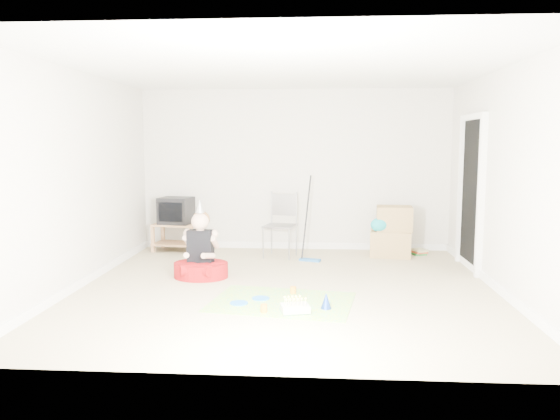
# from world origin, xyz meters

# --- Properties ---
(ground) EXTENTS (5.00, 5.00, 0.00)m
(ground) POSITION_xyz_m (0.00, 0.00, 0.00)
(ground) COLOR tan
(ground) RESTS_ON ground
(doorway_recess) EXTENTS (0.02, 0.90, 2.05)m
(doorway_recess) POSITION_xyz_m (2.48, 1.20, 1.02)
(doorway_recess) COLOR black
(doorway_recess) RESTS_ON ground
(tv_stand) EXTENTS (0.77, 0.54, 0.45)m
(tv_stand) POSITION_xyz_m (-1.90, 2.17, 0.27)
(tv_stand) COLOR #A6754B
(tv_stand) RESTS_ON ground
(crt_tv) EXTENTS (0.56, 0.49, 0.43)m
(crt_tv) POSITION_xyz_m (-1.90, 2.17, 0.66)
(crt_tv) COLOR black
(crt_tv) RESTS_ON tv_stand
(folding_chair) EXTENTS (0.54, 0.52, 0.99)m
(folding_chair) POSITION_xyz_m (-0.19, 1.81, 0.48)
(folding_chair) COLOR gray
(folding_chair) RESTS_ON ground
(cardboard_boxes) EXTENTS (0.66, 0.54, 0.77)m
(cardboard_boxes) POSITION_xyz_m (1.51, 1.99, 0.37)
(cardboard_boxes) COLOR #A58350
(cardboard_boxes) RESTS_ON ground
(floor_mop) EXTENTS (0.33, 0.40, 1.25)m
(floor_mop) POSITION_xyz_m (0.27, 1.54, 0.26)
(floor_mop) COLOR #2263AC
(floor_mop) RESTS_ON ground
(book_pile) EXTENTS (0.27, 0.30, 0.08)m
(book_pile) POSITION_xyz_m (1.96, 2.15, 0.04)
(book_pile) COLOR #26742F
(book_pile) RESTS_ON ground
(seated_woman) EXTENTS (0.76, 0.76, 1.02)m
(seated_woman) POSITION_xyz_m (-1.14, 0.47, 0.22)
(seated_woman) COLOR #9C0E11
(seated_woman) RESTS_ON ground
(party_mat) EXTENTS (1.68, 1.33, 0.01)m
(party_mat) POSITION_xyz_m (-0.01, -0.58, 0.00)
(party_mat) COLOR #F43399
(party_mat) RESTS_ON ground
(birthday_cake) EXTENTS (0.33, 0.29, 0.14)m
(birthday_cake) POSITION_xyz_m (0.15, -0.95, 0.04)
(birthday_cake) COLOR silver
(birthday_cake) RESTS_ON party_mat
(blue_plate_near) EXTENTS (0.23, 0.23, 0.01)m
(blue_plate_near) POSITION_xyz_m (-0.26, -0.49, 0.01)
(blue_plate_near) COLOR blue
(blue_plate_near) RESTS_ON party_mat
(blue_plate_far) EXTENTS (0.20, 0.20, 0.01)m
(blue_plate_far) POSITION_xyz_m (-0.47, -0.68, 0.01)
(blue_plate_far) COLOR blue
(blue_plate_far) RESTS_ON party_mat
(orange_cup_near) EXTENTS (0.10, 0.10, 0.08)m
(orange_cup_near) POSITION_xyz_m (0.10, -0.25, 0.05)
(orange_cup_near) COLOR orange
(orange_cup_near) RESTS_ON party_mat
(orange_cup_far) EXTENTS (0.10, 0.10, 0.08)m
(orange_cup_far) POSITION_xyz_m (-0.17, -0.97, 0.05)
(orange_cup_far) COLOR orange
(orange_cup_far) RESTS_ON party_mat
(blue_party_hat) EXTENTS (0.13, 0.13, 0.17)m
(blue_party_hat) POSITION_xyz_m (0.47, -0.80, 0.09)
(blue_party_hat) COLOR #173CA5
(blue_party_hat) RESTS_ON party_mat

